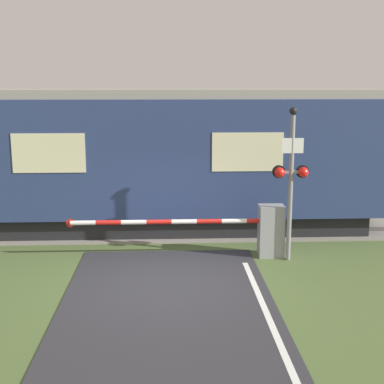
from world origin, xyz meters
TOP-DOWN VIEW (x-y plane):
  - ground_plane at (0.00, 0.00)m, footprint 80.00×80.00m
  - track_bed at (0.00, 4.27)m, footprint 36.00×3.20m
  - train at (-2.99, 4.27)m, footprint 18.46×3.03m
  - crossing_barrier at (2.15, 1.54)m, footprint 5.21×0.44m
  - signal_post at (2.88, 1.24)m, footprint 0.85×0.26m

SIDE VIEW (x-z plane):
  - ground_plane at x=0.00m, z-range 0.00..0.00m
  - track_bed at x=0.00m, z-range -0.04..0.09m
  - crossing_barrier at x=2.15m, z-range 0.04..1.31m
  - train at x=-2.99m, z-range 0.05..4.02m
  - signal_post at x=2.88m, z-range 0.25..3.87m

